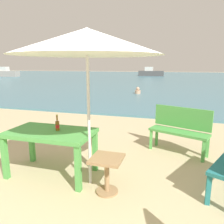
{
  "coord_description": "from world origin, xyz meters",
  "views": [
    {
      "loc": [
        1.25,
        -2.35,
        1.81
      ],
      "look_at": [
        -0.34,
        3.0,
        0.6
      ],
      "focal_mm": 34.92,
      "sensor_mm": 36.0,
      "label": 1
    }
  ],
  "objects_px": {
    "swimmer_person": "(138,91)",
    "boat_fishing_trawler": "(151,73)",
    "beer_bottle_amber": "(57,125)",
    "side_table_wood": "(107,170)",
    "picnic_table_green": "(51,137)",
    "patio_umbrella": "(87,42)",
    "bench_green_right": "(180,127)",
    "boat_barge": "(6,73)"
  },
  "relations": [
    {
      "from": "boat_barge",
      "to": "boat_fishing_trawler",
      "type": "relative_size",
      "value": 1.02
    },
    {
      "from": "swimmer_person",
      "to": "boat_fishing_trawler",
      "type": "height_order",
      "value": "boat_fishing_trawler"
    },
    {
      "from": "picnic_table_green",
      "to": "beer_bottle_amber",
      "type": "bearing_deg",
      "value": 32.42
    },
    {
      "from": "patio_umbrella",
      "to": "boat_fishing_trawler",
      "type": "distance_m",
      "value": 32.9
    },
    {
      "from": "bench_green_right",
      "to": "boat_fishing_trawler",
      "type": "height_order",
      "value": "boat_fishing_trawler"
    },
    {
      "from": "side_table_wood",
      "to": "patio_umbrella",
      "type": "bearing_deg",
      "value": 152.94
    },
    {
      "from": "picnic_table_green",
      "to": "boat_fishing_trawler",
      "type": "distance_m",
      "value": 32.73
    },
    {
      "from": "beer_bottle_amber",
      "to": "bench_green_right",
      "type": "distance_m",
      "value": 2.51
    },
    {
      "from": "patio_umbrella",
      "to": "swimmer_person",
      "type": "xyz_separation_m",
      "value": [
        -1.07,
        10.38,
        -1.88
      ]
    },
    {
      "from": "beer_bottle_amber",
      "to": "patio_umbrella",
      "type": "distance_m",
      "value": 1.42
    },
    {
      "from": "patio_umbrella",
      "to": "swimmer_person",
      "type": "bearing_deg",
      "value": 95.91
    },
    {
      "from": "beer_bottle_amber",
      "to": "boat_fishing_trawler",
      "type": "height_order",
      "value": "boat_fishing_trawler"
    },
    {
      "from": "picnic_table_green",
      "to": "patio_umbrella",
      "type": "height_order",
      "value": "patio_umbrella"
    },
    {
      "from": "side_table_wood",
      "to": "swimmer_person",
      "type": "height_order",
      "value": "side_table_wood"
    },
    {
      "from": "patio_umbrella",
      "to": "swimmer_person",
      "type": "height_order",
      "value": "patio_umbrella"
    },
    {
      "from": "beer_bottle_amber",
      "to": "patio_umbrella",
      "type": "xyz_separation_m",
      "value": [
        0.62,
        -0.15,
        1.26
      ]
    },
    {
      "from": "beer_bottle_amber",
      "to": "swimmer_person",
      "type": "xyz_separation_m",
      "value": [
        -0.46,
        10.23,
        -0.61
      ]
    },
    {
      "from": "swimmer_person",
      "to": "boat_barge",
      "type": "bearing_deg",
      "value": 147.68
    },
    {
      "from": "beer_bottle_amber",
      "to": "side_table_wood",
      "type": "relative_size",
      "value": 0.49
    },
    {
      "from": "patio_umbrella",
      "to": "bench_green_right",
      "type": "height_order",
      "value": "patio_umbrella"
    },
    {
      "from": "side_table_wood",
      "to": "beer_bottle_amber",
      "type": "bearing_deg",
      "value": 161.51
    },
    {
      "from": "side_table_wood",
      "to": "picnic_table_green",
      "type": "bearing_deg",
      "value": 166.34
    },
    {
      "from": "patio_umbrella",
      "to": "boat_barge",
      "type": "xyz_separation_m",
      "value": [
        -23.87,
        24.8,
        -1.51
      ]
    },
    {
      "from": "bench_green_right",
      "to": "boat_barge",
      "type": "height_order",
      "value": "boat_barge"
    },
    {
      "from": "bench_green_right",
      "to": "boat_barge",
      "type": "xyz_separation_m",
      "value": [
        -25.2,
        23.1,
        0.06
      ]
    },
    {
      "from": "patio_umbrella",
      "to": "boat_barge",
      "type": "height_order",
      "value": "patio_umbrella"
    },
    {
      "from": "picnic_table_green",
      "to": "bench_green_right",
      "type": "height_order",
      "value": "bench_green_right"
    },
    {
      "from": "patio_umbrella",
      "to": "boat_fishing_trawler",
      "type": "height_order",
      "value": "patio_umbrella"
    },
    {
      "from": "side_table_wood",
      "to": "bench_green_right",
      "type": "height_order",
      "value": "bench_green_right"
    },
    {
      "from": "beer_bottle_amber",
      "to": "boat_barge",
      "type": "xyz_separation_m",
      "value": [
        -23.25,
        24.65,
        -0.25
      ]
    },
    {
      "from": "swimmer_person",
      "to": "boat_fishing_trawler",
      "type": "xyz_separation_m",
      "value": [
        -1.84,
        22.36,
        0.36
      ]
    },
    {
      "from": "side_table_wood",
      "to": "boat_fishing_trawler",
      "type": "relative_size",
      "value": 0.14
    },
    {
      "from": "side_table_wood",
      "to": "boat_fishing_trawler",
      "type": "bearing_deg",
      "value": 95.63
    },
    {
      "from": "beer_bottle_amber",
      "to": "boat_fishing_trawler",
      "type": "bearing_deg",
      "value": 94.02
    },
    {
      "from": "picnic_table_green",
      "to": "swimmer_person",
      "type": "distance_m",
      "value": 10.31
    },
    {
      "from": "boat_barge",
      "to": "picnic_table_green",
      "type": "bearing_deg",
      "value": -46.87
    },
    {
      "from": "boat_barge",
      "to": "swimmer_person",
      "type": "bearing_deg",
      "value": -32.32
    },
    {
      "from": "patio_umbrella",
      "to": "swimmer_person",
      "type": "relative_size",
      "value": 5.61
    },
    {
      "from": "patio_umbrella",
      "to": "bench_green_right",
      "type": "relative_size",
      "value": 1.84
    },
    {
      "from": "bench_green_right",
      "to": "side_table_wood",
      "type": "bearing_deg",
      "value": -118.06
    },
    {
      "from": "beer_bottle_amber",
      "to": "boat_barge",
      "type": "relative_size",
      "value": 0.07
    },
    {
      "from": "picnic_table_green",
      "to": "boat_barge",
      "type": "relative_size",
      "value": 0.35
    }
  ]
}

